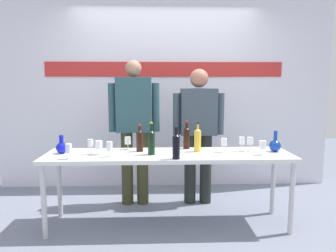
{
  "coord_description": "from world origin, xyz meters",
  "views": [
    {
      "loc": [
        -0.13,
        -3.13,
        1.47
      ],
      "look_at": [
        0.0,
        0.15,
        1.02
      ],
      "focal_mm": 33.81,
      "sensor_mm": 36.0,
      "label": 1
    }
  ],
  "objects_px": {
    "wine_bottle_0": "(198,139)",
    "wine_glass_left_0": "(69,149)",
    "wine_glass_left_2": "(128,141)",
    "presenter_left": "(134,123)",
    "decanter_blue_right": "(275,145)",
    "display_table": "(169,159)",
    "wine_glass_right_3": "(250,141)",
    "wine_glass_right_0": "(242,141)",
    "wine_bottle_2": "(176,145)",
    "wine_glass_left_3": "(99,145)",
    "decanter_blue_left": "(62,147)",
    "wine_bottle_3": "(140,140)",
    "wine_glass_left_1": "(109,146)",
    "wine_glass_right_1": "(263,145)",
    "presenter_right": "(198,127)",
    "wine_glass_right_2": "(224,142)",
    "wine_bottle_4": "(151,141)",
    "wine_bottle_1": "(187,137)",
    "wine_glass_left_4": "(91,144)"
  },
  "relations": [
    {
      "from": "wine_glass_right_1",
      "to": "wine_bottle_2",
      "type": "bearing_deg",
      "value": -171.41
    },
    {
      "from": "decanter_blue_right",
      "to": "wine_bottle_3",
      "type": "bearing_deg",
      "value": 177.44
    },
    {
      "from": "wine_bottle_3",
      "to": "wine_glass_right_2",
      "type": "xyz_separation_m",
      "value": [
        0.87,
        -0.07,
        -0.02
      ]
    },
    {
      "from": "presenter_left",
      "to": "wine_bottle_4",
      "type": "distance_m",
      "value": 0.7
    },
    {
      "from": "presenter_left",
      "to": "wine_glass_left_0",
      "type": "bearing_deg",
      "value": -124.35
    },
    {
      "from": "wine_bottle_0",
      "to": "wine_glass_right_2",
      "type": "relative_size",
      "value": 2.11
    },
    {
      "from": "wine_bottle_2",
      "to": "wine_bottle_4",
      "type": "xyz_separation_m",
      "value": [
        -0.23,
        0.19,
        0.0
      ]
    },
    {
      "from": "wine_glass_right_2",
      "to": "wine_glass_right_3",
      "type": "height_order",
      "value": "wine_glass_right_3"
    },
    {
      "from": "wine_glass_left_3",
      "to": "wine_glass_left_2",
      "type": "bearing_deg",
      "value": 40.54
    },
    {
      "from": "wine_bottle_4",
      "to": "wine_glass_right_3",
      "type": "xyz_separation_m",
      "value": [
        1.02,
        0.1,
        -0.03
      ]
    },
    {
      "from": "wine_glass_right_0",
      "to": "wine_bottle_2",
      "type": "bearing_deg",
      "value": -155.19
    },
    {
      "from": "presenter_right",
      "to": "wine_bottle_1",
      "type": "bearing_deg",
      "value": -114.83
    },
    {
      "from": "wine_bottle_0",
      "to": "wine_glass_left_1",
      "type": "height_order",
      "value": "wine_bottle_0"
    },
    {
      "from": "wine_bottle_2",
      "to": "wine_glass_right_3",
      "type": "height_order",
      "value": "wine_bottle_2"
    },
    {
      "from": "wine_glass_left_2",
      "to": "wine_glass_right_0",
      "type": "bearing_deg",
      "value": -5.14
    },
    {
      "from": "display_table",
      "to": "wine_bottle_4",
      "type": "bearing_deg",
      "value": -165.55
    },
    {
      "from": "display_table",
      "to": "wine_glass_right_3",
      "type": "xyz_separation_m",
      "value": [
        0.85,
        0.05,
        0.17
      ]
    },
    {
      "from": "wine_bottle_4",
      "to": "wine_glass_left_3",
      "type": "distance_m",
      "value": 0.52
    },
    {
      "from": "wine_bottle_0",
      "to": "wine_bottle_4",
      "type": "relative_size",
      "value": 0.93
    },
    {
      "from": "decanter_blue_left",
      "to": "wine_bottle_3",
      "type": "distance_m",
      "value": 0.79
    },
    {
      "from": "wine_bottle_0",
      "to": "wine_glass_left_2",
      "type": "bearing_deg",
      "value": 170.49
    },
    {
      "from": "presenter_right",
      "to": "wine_glass_left_1",
      "type": "relative_size",
      "value": 10.89
    },
    {
      "from": "presenter_right",
      "to": "wine_glass_left_2",
      "type": "height_order",
      "value": "presenter_right"
    },
    {
      "from": "display_table",
      "to": "wine_bottle_2",
      "type": "height_order",
      "value": "wine_bottle_2"
    },
    {
      "from": "decanter_blue_left",
      "to": "wine_glass_right_2",
      "type": "xyz_separation_m",
      "value": [
        1.65,
        -0.0,
        0.04
      ]
    },
    {
      "from": "presenter_left",
      "to": "wine_glass_left_1",
      "type": "relative_size",
      "value": 11.54
    },
    {
      "from": "presenter_left",
      "to": "decanter_blue_right",
      "type": "bearing_deg",
      "value": -20.92
    },
    {
      "from": "display_table",
      "to": "wine_glass_left_0",
      "type": "height_order",
      "value": "wine_glass_left_0"
    },
    {
      "from": "wine_glass_right_1",
      "to": "decanter_blue_left",
      "type": "bearing_deg",
      "value": 175.73
    },
    {
      "from": "wine_bottle_4",
      "to": "wine_glass_right_0",
      "type": "bearing_deg",
      "value": 8.27
    },
    {
      "from": "wine_glass_right_3",
      "to": "wine_glass_right_2",
      "type": "bearing_deg",
      "value": -177.82
    },
    {
      "from": "decanter_blue_left",
      "to": "wine_bottle_3",
      "type": "xyz_separation_m",
      "value": [
        0.79,
        0.06,
        0.06
      ]
    },
    {
      "from": "display_table",
      "to": "decanter_blue_left",
      "type": "height_order",
      "value": "decanter_blue_left"
    },
    {
      "from": "wine_glass_left_2",
      "to": "wine_glass_left_4",
      "type": "xyz_separation_m",
      "value": [
        -0.35,
        -0.22,
        0.01
      ]
    },
    {
      "from": "wine_glass_right_0",
      "to": "wine_glass_right_1",
      "type": "bearing_deg",
      "value": -51.73
    },
    {
      "from": "decanter_blue_left",
      "to": "presenter_right",
      "type": "distance_m",
      "value": 1.58
    },
    {
      "from": "presenter_right",
      "to": "wine_bottle_0",
      "type": "height_order",
      "value": "presenter_right"
    },
    {
      "from": "wine_glass_left_3",
      "to": "wine_glass_right_3",
      "type": "bearing_deg",
      "value": 2.95
    },
    {
      "from": "wine_bottle_2",
      "to": "wine_bottle_3",
      "type": "height_order",
      "value": "wine_bottle_2"
    },
    {
      "from": "wine_bottle_1",
      "to": "wine_glass_left_0",
      "type": "relative_size",
      "value": 2.09
    },
    {
      "from": "wine_glass_right_3",
      "to": "wine_bottle_0",
      "type": "bearing_deg",
      "value": 177.31
    },
    {
      "from": "display_table",
      "to": "decanter_blue_left",
      "type": "distance_m",
      "value": 1.09
    },
    {
      "from": "wine_bottle_0",
      "to": "wine_glass_left_0",
      "type": "relative_size",
      "value": 2.09
    },
    {
      "from": "presenter_left",
      "to": "wine_bottle_0",
      "type": "bearing_deg",
      "value": -38.0
    },
    {
      "from": "presenter_left",
      "to": "wine_glass_right_2",
      "type": "relative_size",
      "value": 11.98
    },
    {
      "from": "wine_glass_left_1",
      "to": "wine_glass_left_2",
      "type": "bearing_deg",
      "value": 65.4
    },
    {
      "from": "decanter_blue_right",
      "to": "wine_glass_left_3",
      "type": "height_order",
      "value": "decanter_blue_right"
    },
    {
      "from": "decanter_blue_right",
      "to": "wine_glass_left_4",
      "type": "xyz_separation_m",
      "value": [
        -1.89,
        -0.06,
        0.04
      ]
    },
    {
      "from": "presenter_right",
      "to": "wine_glass_right_1",
      "type": "bearing_deg",
      "value": -53.1
    },
    {
      "from": "wine_glass_right_1",
      "to": "display_table",
      "type": "bearing_deg",
      "value": 173.55
    }
  ]
}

